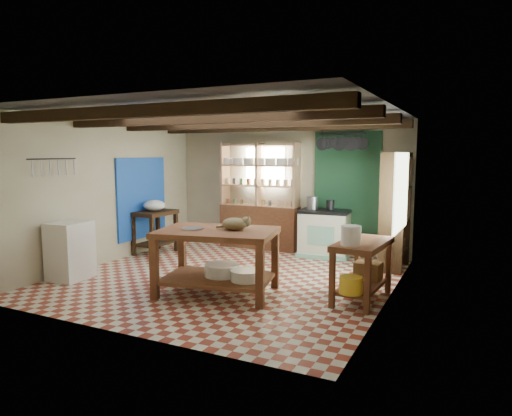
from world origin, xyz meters
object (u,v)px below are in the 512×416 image
at_px(cat, 235,224).
at_px(work_table, 217,262).
at_px(right_counter, 362,271).
at_px(white_cabinet, 70,251).
at_px(stove, 325,233).
at_px(prep_table, 155,232).

bearing_deg(cat, work_table, -178.69).
bearing_deg(right_counter, work_table, -158.33).
xyz_separation_m(work_table, cat, (0.23, 0.10, 0.55)).
bearing_deg(white_cabinet, right_counter, 8.39).
xyz_separation_m(work_table, right_counter, (1.92, 0.60, -0.05)).
height_order(white_cabinet, cat, cat).
distance_m(stove, prep_table, 3.34).
bearing_deg(right_counter, prep_table, 170.06).
height_order(work_table, stove, work_table).
height_order(right_counter, cat, cat).
distance_m(stove, right_counter, 2.64).
bearing_deg(prep_table, right_counter, -12.96).
relative_size(white_cabinet, right_counter, 0.80).
height_order(stove, right_counter, stove).
distance_m(prep_table, white_cabinet, 2.09).
relative_size(work_table, right_counter, 1.43).
distance_m(stove, white_cabinet, 4.55).
bearing_deg(work_table, right_counter, 5.64).
height_order(work_table, prep_table, work_table).
relative_size(stove, prep_table, 1.09).
relative_size(work_table, cat, 4.28).
bearing_deg(cat, prep_table, 127.41).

